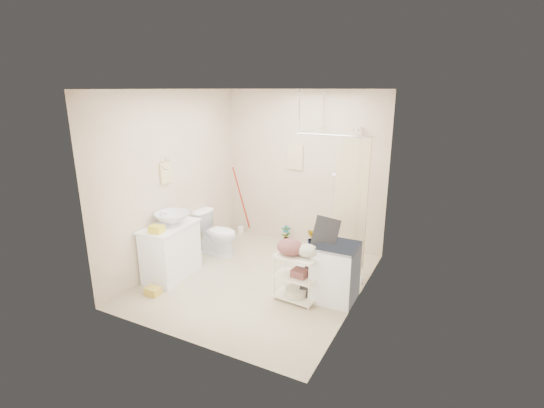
# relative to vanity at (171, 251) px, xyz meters

# --- Properties ---
(floor) EXTENTS (3.20, 3.20, 0.00)m
(floor) POSITION_rel_vanity_xyz_m (1.16, 0.46, -0.39)
(floor) COLOR #C1B491
(floor) RESTS_ON ground
(ceiling) EXTENTS (2.80, 3.20, 0.04)m
(ceiling) POSITION_rel_vanity_xyz_m (1.16, 0.46, 2.21)
(ceiling) COLOR silver
(ceiling) RESTS_ON ground
(wall_back) EXTENTS (2.80, 0.04, 2.60)m
(wall_back) POSITION_rel_vanity_xyz_m (1.16, 2.06, 0.91)
(wall_back) COLOR beige
(wall_back) RESTS_ON ground
(wall_front) EXTENTS (2.80, 0.04, 2.60)m
(wall_front) POSITION_rel_vanity_xyz_m (1.16, -1.14, 0.91)
(wall_front) COLOR beige
(wall_front) RESTS_ON ground
(wall_left) EXTENTS (0.04, 3.20, 2.60)m
(wall_left) POSITION_rel_vanity_xyz_m (-0.24, 0.46, 0.91)
(wall_left) COLOR beige
(wall_left) RESTS_ON ground
(wall_right) EXTENTS (0.04, 3.20, 2.60)m
(wall_right) POSITION_rel_vanity_xyz_m (2.56, 0.46, 0.91)
(wall_right) COLOR beige
(wall_right) RESTS_ON ground
(vanity) EXTENTS (0.55, 0.91, 0.77)m
(vanity) POSITION_rel_vanity_xyz_m (0.00, 0.00, 0.00)
(vanity) COLOR white
(vanity) RESTS_ON ground
(sink) EXTENTS (0.56, 0.56, 0.17)m
(sink) POSITION_rel_vanity_xyz_m (0.01, 0.06, 0.47)
(sink) COLOR silver
(sink) RESTS_ON vanity
(counter_basket) EXTENTS (0.19, 0.16, 0.10)m
(counter_basket) POSITION_rel_vanity_xyz_m (0.05, -0.30, 0.44)
(counter_basket) COLOR gold
(counter_basket) RESTS_ON vanity
(floor_basket) EXTENTS (0.28, 0.21, 0.15)m
(floor_basket) POSITION_rel_vanity_xyz_m (0.14, -0.55, -0.31)
(floor_basket) COLOR gold
(floor_basket) RESTS_ON ground
(toilet) EXTENTS (0.71, 0.42, 0.71)m
(toilet) POSITION_rel_vanity_xyz_m (0.12, 0.96, -0.03)
(toilet) COLOR white
(toilet) RESTS_ON ground
(mop) EXTENTS (0.12, 0.12, 1.26)m
(mop) POSITION_rel_vanity_xyz_m (-0.04, 1.95, 0.24)
(mop) COLOR #A71D0E
(mop) RESTS_ON ground
(potted_plant_a) EXTENTS (0.20, 0.19, 0.32)m
(potted_plant_a) POSITION_rel_vanity_xyz_m (0.93, 1.89, -0.23)
(potted_plant_a) COLOR brown
(potted_plant_a) RESTS_ON ground
(potted_plant_b) EXTENTS (0.25, 0.25, 0.36)m
(potted_plant_b) POSITION_rel_vanity_xyz_m (1.45, 1.83, -0.21)
(potted_plant_b) COLOR #9B4B28
(potted_plant_b) RESTS_ON ground
(hanging_towel) EXTENTS (0.28, 0.03, 0.42)m
(hanging_towel) POSITION_rel_vanity_xyz_m (1.01, 2.04, 1.11)
(hanging_towel) COLOR beige
(hanging_towel) RESTS_ON wall_back
(towel_ring) EXTENTS (0.04, 0.22, 0.34)m
(towel_ring) POSITION_rel_vanity_xyz_m (-0.22, 0.26, 1.08)
(towel_ring) COLOR beige
(towel_ring) RESTS_ON wall_left
(tp_holder) EXTENTS (0.08, 0.12, 0.14)m
(tp_holder) POSITION_rel_vanity_xyz_m (-0.20, 0.51, 0.33)
(tp_holder) COLOR white
(tp_holder) RESTS_ON wall_left
(shower) EXTENTS (1.10, 1.10, 2.10)m
(shower) POSITION_rel_vanity_xyz_m (2.01, 1.51, 0.66)
(shower) COLOR white
(shower) RESTS_ON ground
(shampoo_bottle_a) EXTENTS (0.11, 0.11, 0.23)m
(shampoo_bottle_a) POSITION_rel_vanity_xyz_m (1.80, 1.98, 1.05)
(shampoo_bottle_a) COLOR silver
(shampoo_bottle_a) RESTS_ON shower
(shampoo_bottle_b) EXTENTS (0.11, 0.11, 0.19)m
(shampoo_bottle_b) POSITION_rel_vanity_xyz_m (1.85, 1.98, 1.03)
(shampoo_bottle_b) COLOR #3956A8
(shampoo_bottle_b) RESTS_ON shower
(washing_machine) EXTENTS (0.51, 0.53, 0.75)m
(washing_machine) POSITION_rel_vanity_xyz_m (2.30, 0.44, -0.01)
(washing_machine) COLOR white
(washing_machine) RESTS_ON ground
(laundry_rack) EXTENTS (0.56, 0.36, 0.74)m
(laundry_rack) POSITION_rel_vanity_xyz_m (1.86, 0.19, -0.02)
(laundry_rack) COLOR white
(laundry_rack) RESTS_ON ground
(ironing_board) EXTENTS (0.32, 0.13, 1.10)m
(ironing_board) POSITION_rel_vanity_xyz_m (2.10, 0.37, 0.17)
(ironing_board) COLOR black
(ironing_board) RESTS_ON ground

